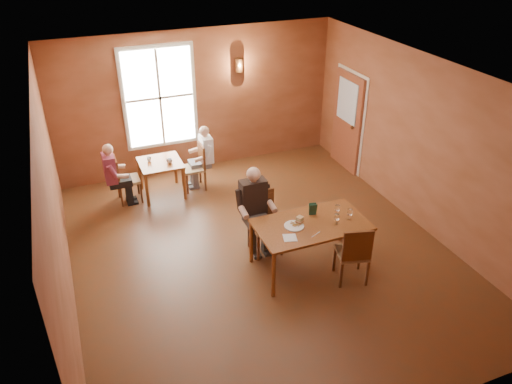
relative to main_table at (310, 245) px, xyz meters
name	(u,v)px	position (x,y,z in m)	size (l,w,h in m)	color
ground	(260,251)	(-0.58, 0.65, -0.41)	(6.00, 7.00, 0.01)	brown
wall_back	(198,101)	(-0.58, 4.15, 1.09)	(6.00, 0.04, 3.00)	brown
wall_front	(397,327)	(-0.58, -2.85, 1.09)	(6.00, 0.04, 3.00)	brown
wall_left	(55,211)	(-3.58, 0.65, 1.09)	(0.04, 7.00, 3.00)	brown
wall_right	(421,143)	(2.42, 0.65, 1.09)	(0.04, 7.00, 3.00)	brown
ceiling	(261,77)	(-0.58, 0.65, 2.59)	(6.00, 7.00, 0.04)	white
window	(160,98)	(-1.38, 4.10, 1.29)	(1.36, 0.10, 1.96)	white
door	(347,122)	(2.36, 2.95, 0.64)	(0.12, 1.04, 2.10)	maroon
wall_sconce	(239,65)	(0.32, 4.05, 1.79)	(0.16, 0.16, 0.28)	brown
main_table	(310,245)	(0.00, 0.00, 0.00)	(1.74, 0.98, 0.81)	brown
chair_diner_main	(265,224)	(-0.50, 0.65, 0.12)	(0.47, 0.47, 1.05)	#3F2614
diner_main	(266,216)	(-0.50, 0.62, 0.30)	(0.56, 0.56, 1.41)	black
chair_empty	(352,252)	(0.45, -0.51, 0.10)	(0.45, 0.45, 1.01)	#432811
plate_food	(294,226)	(-0.29, 0.02, 0.43)	(0.31, 0.31, 0.04)	silver
sandwich	(300,221)	(-0.18, 0.05, 0.46)	(0.09, 0.09, 0.12)	#D8B173
goblet_a	(337,210)	(0.49, 0.08, 0.50)	(0.08, 0.08, 0.19)	silver
goblet_b	(350,214)	(0.60, -0.11, 0.50)	(0.08, 0.08, 0.20)	white
goblet_c	(337,219)	(0.35, -0.15, 0.50)	(0.08, 0.08, 0.19)	white
menu_stand	(313,209)	(0.14, 0.23, 0.51)	(0.12, 0.06, 0.20)	#1D3C26
knife	(316,234)	(-0.08, -0.29, 0.41)	(0.20, 0.02, 0.00)	silver
napkin	(290,238)	(-0.48, -0.22, 0.41)	(0.20, 0.20, 0.01)	white
second_table	(162,178)	(-1.67, 3.18, -0.05)	(0.81, 0.81, 0.72)	brown
chair_diner_white	(193,168)	(-1.02, 3.18, 0.07)	(0.42, 0.42, 0.95)	brown
diner_white	(194,161)	(-0.99, 3.18, 0.22)	(0.50, 0.50, 1.24)	white
chair_diner_maroon	(128,179)	(-2.32, 3.18, 0.07)	(0.42, 0.42, 0.95)	#522613
diner_maroon	(126,172)	(-2.35, 3.18, 0.22)	(0.50, 0.50, 1.25)	#4D141E
cup_a	(169,161)	(-1.51, 3.07, 0.36)	(0.12, 0.12, 0.09)	silver
cup_b	(149,159)	(-1.86, 3.29, 0.35)	(0.09, 0.09, 0.09)	silver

